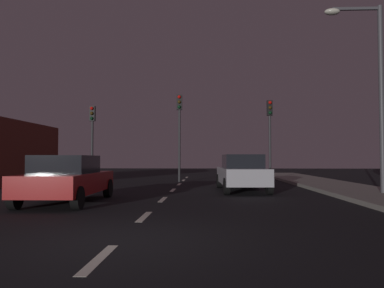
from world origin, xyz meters
name	(u,v)px	position (x,y,z in m)	size (l,w,h in m)	color
ground_plane	(165,198)	(0.00, 7.00, 0.00)	(80.00, 80.00, 0.00)	black
sidewalk_curb_right	(382,196)	(7.50, 7.00, 0.07)	(3.00, 40.00, 0.15)	gray
lane_stripe_nearest	(99,259)	(0.00, -1.20, 0.00)	(0.16, 1.60, 0.01)	silver
lane_stripe_second	(144,217)	(0.00, 2.60, 0.00)	(0.16, 1.60, 0.01)	silver
lane_stripe_third	(163,199)	(0.00, 6.40, 0.00)	(0.16, 1.60, 0.01)	silver
lane_stripe_fourth	(173,190)	(0.00, 10.20, 0.00)	(0.16, 1.60, 0.01)	silver
lane_stripe_fifth	(179,184)	(0.00, 14.00, 0.00)	(0.16, 1.60, 0.01)	silver
lane_stripe_sixth	(184,180)	(0.00, 17.80, 0.00)	(0.16, 1.60, 0.01)	silver
lane_stripe_seventh	(187,177)	(0.00, 21.60, 0.00)	(0.16, 1.60, 0.01)	silver
traffic_signal_left	(92,128)	(-5.39, 16.14, 3.19)	(0.32, 0.38, 4.53)	#2D2D30
traffic_signal_center	(179,121)	(-0.15, 16.14, 3.62)	(0.32, 0.38, 5.18)	#2D2D30
traffic_signal_right	(270,125)	(5.20, 16.14, 3.38)	(0.32, 0.38, 4.82)	#2D2D30
car_stopped_ahead	(242,173)	(2.96, 9.84, 0.78)	(2.05, 4.65, 1.54)	silver
car_adjacent_lane	(67,179)	(-2.86, 5.32, 0.75)	(2.00, 4.55, 1.47)	#B21919
street_lamp_right	(372,80)	(7.46, 7.53, 4.22)	(2.09, 0.36, 6.96)	#4C4C51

